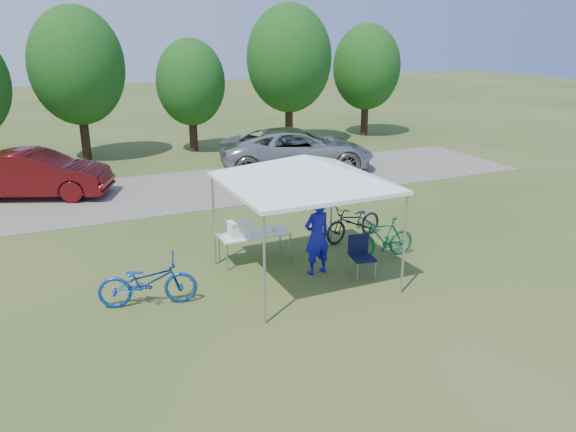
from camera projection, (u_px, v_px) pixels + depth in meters
name	position (u px, v px, depth m)	size (l,w,h in m)	color
ground	(303.00, 278.00, 12.19)	(100.00, 100.00, 0.00)	#2D5119
gravel_strip	(200.00, 188.00, 19.09)	(24.00, 5.00, 0.02)	gray
canopy	(304.00, 158.00, 11.35)	(4.53, 4.53, 3.00)	#A5A5AA
treeline	(148.00, 71.00, 23.08)	(24.89, 4.28, 6.30)	#382314
folding_table	(254.00, 235.00, 12.91)	(1.63, 0.68, 0.67)	white
folding_chair	(361.00, 252.00, 12.17)	(0.54, 0.56, 0.91)	black
cooler	(239.00, 228.00, 12.70)	(0.49, 0.33, 0.35)	white
ice_cream_cup	(274.00, 230.00, 13.03)	(0.07, 0.07, 0.05)	gold
cyclist	(317.00, 236.00, 12.17)	(0.64, 0.42, 1.74)	#1415A9
bike_blue	(148.00, 281.00, 10.85)	(0.66, 1.89, 0.99)	#123F9F
bike_green	(383.00, 238.00, 13.15)	(0.45, 1.61, 0.97)	#16653E
bike_dark	(354.00, 222.00, 14.29)	(0.63, 1.80, 0.95)	black
minivan	(297.00, 150.00, 21.16)	(2.67, 5.79, 1.61)	#BBB9B6
sedan	(36.00, 174.00, 17.81)	(1.59, 4.57, 1.51)	#560E10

